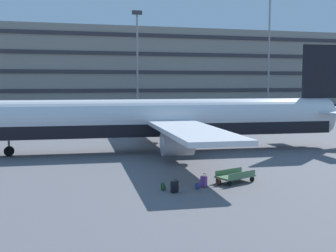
% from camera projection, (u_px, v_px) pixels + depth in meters
% --- Properties ---
extents(ground_plane, '(600.00, 600.00, 0.00)m').
position_uv_depth(ground_plane, '(197.00, 150.00, 43.70)').
color(ground_plane, '#5B5B60').
extents(terminal_structure, '(127.37, 17.14, 17.53)m').
position_uv_depth(terminal_structure, '(116.00, 73.00, 91.92)').
color(terminal_structure, gray).
rests_on(terminal_structure, ground_plane).
extents(airliner, '(42.24, 34.26, 10.59)m').
position_uv_depth(airliner, '(161.00, 120.00, 42.81)').
color(airliner, silver).
rests_on(airliner, ground_plane).
extents(light_mast_left, '(1.80, 0.50, 19.61)m').
position_uv_depth(light_mast_left, '(137.00, 56.00, 79.77)').
color(light_mast_left, gray).
rests_on(light_mast_left, ground_plane).
extents(light_mast_center_left, '(1.80, 0.50, 25.16)m').
position_uv_depth(light_mast_center_left, '(269.00, 44.00, 86.53)').
color(light_mast_center_left, gray).
rests_on(light_mast_center_left, ground_plane).
extents(suitcase_small, '(0.41, 0.45, 0.86)m').
position_uv_depth(suitcase_small, '(204.00, 181.00, 28.17)').
color(suitcase_small, '#72388C').
rests_on(suitcase_small, ground_plane).
extents(suitcase_silver, '(0.38, 0.73, 0.22)m').
position_uv_depth(suitcase_silver, '(175.00, 184.00, 28.65)').
color(suitcase_silver, orange).
rests_on(suitcase_silver, ground_plane).
extents(suitcase_upright, '(0.53, 0.47, 0.86)m').
position_uv_depth(suitcase_upright, '(175.00, 186.00, 26.74)').
color(suitcase_upright, black).
rests_on(suitcase_upright, ground_plane).
extents(backpack_black, '(0.41, 0.43, 0.54)m').
position_uv_depth(backpack_black, '(164.00, 187.00, 27.29)').
color(backpack_black, '#264C26').
rests_on(backpack_black, ground_plane).
extents(backpack_large, '(0.39, 0.32, 0.50)m').
position_uv_depth(backpack_large, '(219.00, 182.00, 28.63)').
color(backpack_large, '#592619').
rests_on(backpack_large, ground_plane).
extents(backpack_purple, '(0.37, 0.33, 0.46)m').
position_uv_depth(backpack_purple, '(197.00, 186.00, 27.62)').
color(backpack_purple, navy).
rests_on(backpack_purple, ground_plane).
extents(baggage_cart, '(3.32, 2.15, 0.82)m').
position_uv_depth(baggage_cart, '(235.00, 176.00, 29.50)').
color(baggage_cart, '#4C724C').
rests_on(baggage_cart, ground_plane).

